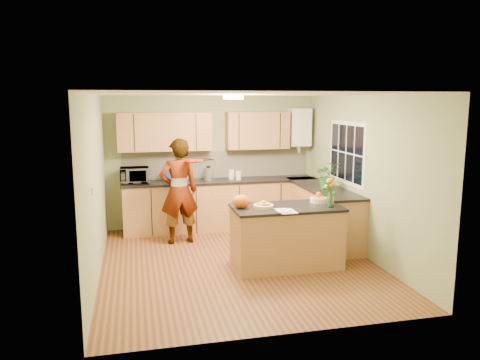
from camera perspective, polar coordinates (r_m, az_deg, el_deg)
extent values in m
plane|color=#573018|center=(7.16, -0.27, -10.03)|extent=(4.50, 4.50, 0.00)
cube|color=white|center=(6.74, -0.28, 10.42)|extent=(4.00, 4.50, 0.02)
cube|color=#93A274|center=(9.02, -3.39, 2.25)|extent=(4.00, 0.02, 2.50)
cube|color=#93A274|center=(4.71, 5.72, -4.64)|extent=(4.00, 0.02, 2.50)
cube|color=#93A274|center=(6.70, -17.22, -0.76)|extent=(0.02, 4.50, 2.50)
cube|color=#93A274|center=(7.52, 14.76, 0.46)|extent=(0.02, 4.50, 2.50)
cube|color=#A17040|center=(8.89, -2.39, -3.10)|extent=(3.60, 0.60, 0.90)
cube|color=black|center=(8.79, -2.40, -0.12)|extent=(3.64, 0.62, 0.04)
cube|color=#A17040|center=(8.31, 9.97, -4.14)|extent=(0.60, 2.20, 0.90)
cube|color=black|center=(8.21, 10.01, -0.96)|extent=(0.62, 2.24, 0.04)
cube|color=beige|center=(9.03, -2.75, 1.94)|extent=(3.60, 0.02, 0.52)
cube|color=#A17040|center=(8.69, -9.14, 5.84)|extent=(1.70, 0.34, 0.70)
cube|color=#A17040|center=(8.98, 2.14, 6.07)|extent=(1.20, 0.34, 0.70)
cube|color=white|center=(9.24, 7.25, 6.41)|extent=(0.40, 0.30, 0.72)
cylinder|color=silver|center=(9.27, 7.20, 3.94)|extent=(0.06, 0.06, 0.20)
cube|color=white|center=(8.01, 12.84, 3.25)|extent=(0.01, 1.30, 1.05)
cube|color=black|center=(8.01, 12.81, 3.25)|extent=(0.01, 1.18, 0.92)
cube|color=white|center=(6.10, -17.51, -1.28)|extent=(0.02, 0.09, 0.09)
cylinder|color=#FFEABF|center=(7.03, -0.83, 10.06)|extent=(0.30, 0.30, 0.06)
cylinder|color=white|center=(7.03, -0.83, 10.30)|extent=(0.10, 0.10, 0.02)
cube|color=#A17040|center=(6.92, 5.66, -7.01)|extent=(1.53, 0.77, 0.86)
cube|color=black|center=(6.80, 5.72, -3.37)|extent=(1.57, 0.81, 0.04)
cylinder|color=#F6ECC5|center=(6.69, 2.88, -3.19)|extent=(0.29, 0.29, 0.04)
cylinder|color=#F6ECC5|center=(7.12, 9.55, -2.41)|extent=(0.25, 0.25, 0.07)
cylinder|color=silver|center=(6.83, 11.00, -2.41)|extent=(0.10, 0.10, 0.20)
ellipsoid|color=#F25714|center=(6.65, 0.14, -2.62)|extent=(0.30, 0.27, 0.19)
cube|color=silver|center=(6.49, 5.73, -3.78)|extent=(0.23, 0.31, 0.01)
imported|color=#E4A88B|center=(7.96, -7.46, -1.38)|extent=(0.70, 0.51, 1.80)
imported|color=white|center=(8.65, -12.73, 0.57)|extent=(0.51, 0.35, 0.28)
cube|color=#202A97|center=(8.64, -8.25, 0.48)|extent=(0.27, 0.20, 0.22)
cylinder|color=silver|center=(8.77, -3.87, 0.75)|extent=(0.17, 0.17, 0.23)
sphere|color=black|center=(8.74, -3.88, 1.77)|extent=(0.08, 0.08, 0.08)
cylinder|color=#F6ECC5|center=(8.86, -1.06, 0.68)|extent=(0.14, 0.14, 0.18)
cylinder|color=white|center=(8.78, -0.20, 0.56)|extent=(0.14, 0.14, 0.16)
imported|color=#286B23|center=(7.99, 10.66, 0.57)|extent=(0.46, 0.41, 0.46)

